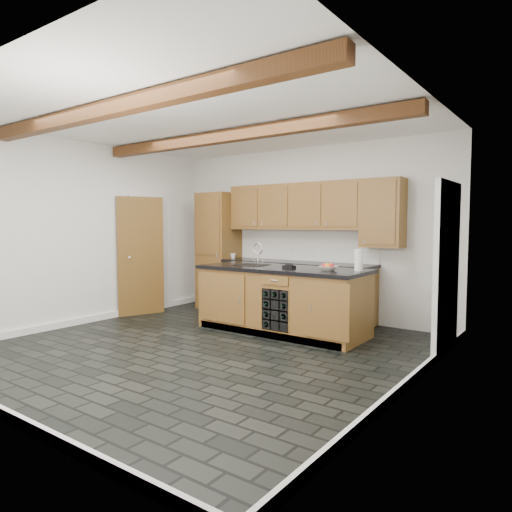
% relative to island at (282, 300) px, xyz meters
% --- Properties ---
extents(ground, '(5.00, 5.00, 0.00)m').
position_rel_island_xyz_m(ground, '(-0.31, -1.28, -0.47)').
color(ground, black).
rests_on(ground, ground).
extents(room_shell, '(5.01, 5.00, 5.00)m').
position_rel_island_xyz_m(room_shell, '(-0.39, -0.75, 1.06)').
color(room_shell, white).
rests_on(room_shell, ground).
extents(back_cabinetry, '(3.65, 0.62, 2.20)m').
position_rel_island_xyz_m(back_cabinetry, '(-0.68, 0.95, 0.51)').
color(back_cabinetry, brown).
rests_on(back_cabinetry, ground).
extents(island, '(2.48, 0.96, 0.93)m').
position_rel_island_xyz_m(island, '(0.00, 0.00, 0.00)').
color(island, brown).
rests_on(island, ground).
extents(faucet, '(0.45, 0.40, 0.34)m').
position_rel_island_xyz_m(faucet, '(-0.56, 0.05, 0.50)').
color(faucet, black).
rests_on(faucet, island).
extents(kitchen_scale, '(0.18, 0.11, 0.05)m').
position_rel_island_xyz_m(kitchen_scale, '(0.15, -0.05, 0.49)').
color(kitchen_scale, black).
rests_on(kitchen_scale, island).
extents(fruit_bowl, '(0.24, 0.24, 0.06)m').
position_rel_island_xyz_m(fruit_bowl, '(0.74, -0.02, 0.49)').
color(fruit_bowl, silver).
rests_on(fruit_bowl, island).
extents(fruit_cluster, '(0.16, 0.17, 0.07)m').
position_rel_island_xyz_m(fruit_cluster, '(0.74, -0.02, 0.53)').
color(fruit_cluster, '#A81621').
rests_on(fruit_cluster, fruit_bowl).
extents(paper_towel, '(0.11, 0.11, 0.29)m').
position_rel_island_xyz_m(paper_towel, '(1.09, 0.15, 0.61)').
color(paper_towel, white).
rests_on(paper_towel, island).
extents(mug, '(0.13, 0.13, 0.09)m').
position_rel_island_xyz_m(mug, '(-1.61, 0.89, 0.51)').
color(mug, white).
rests_on(mug, back_cabinetry).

